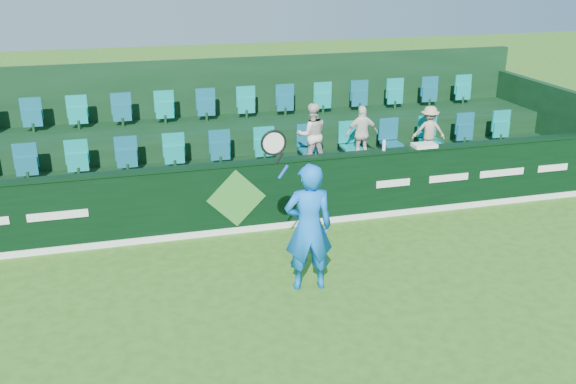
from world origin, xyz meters
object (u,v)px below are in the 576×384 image
object	(u,v)px
towel	(424,145)
spectator_right	(429,131)
tennis_player	(308,227)
spectator_left	(312,135)
drinks_bottle	(384,145)
spectator_middle	(362,134)

from	to	relation	value
towel	spectator_right	bearing A→B (deg)	59.03
tennis_player	spectator_right	distance (m)	5.16
spectator_left	tennis_player	bearing A→B (deg)	75.74
spectator_left	drinks_bottle	bearing A→B (deg)	138.18
spectator_left	spectator_middle	xyz separation A→B (m)	(1.09, 0.00, -0.06)
spectator_right	tennis_player	bearing A→B (deg)	60.69
spectator_middle	spectator_right	world-z (taller)	spectator_middle
spectator_right	drinks_bottle	xyz separation A→B (m)	(-1.52, -1.12, 0.12)
tennis_player	spectator_left	size ratio (longest dim) A/B	2.08
spectator_left	drinks_bottle	world-z (taller)	spectator_left
spectator_left	spectator_right	world-z (taller)	spectator_left
spectator_right	towel	world-z (taller)	spectator_right
tennis_player	towel	xyz separation A→B (m)	(3.09, 2.40, 0.36)
towel	drinks_bottle	bearing A→B (deg)	180.00
spectator_middle	drinks_bottle	size ratio (longest dim) A/B	5.77
spectator_middle	spectator_left	bearing A→B (deg)	2.53
spectator_middle	spectator_right	size ratio (longest dim) A/B	1.09
drinks_bottle	tennis_player	bearing A→B (deg)	-133.01
spectator_middle	tennis_player	bearing A→B (deg)	60.15
spectator_right	towel	bearing A→B (deg)	76.61
tennis_player	spectator_right	bearing A→B (deg)	43.11
spectator_middle	towel	size ratio (longest dim) A/B	2.59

